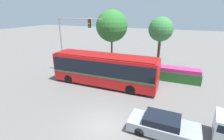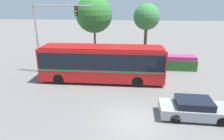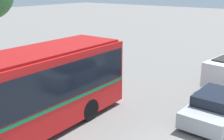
# 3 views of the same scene
# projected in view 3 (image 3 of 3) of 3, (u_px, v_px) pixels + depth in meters

# --- Properties ---
(city_bus) EXTENTS (11.30, 2.68, 3.34)m
(city_bus) POSITION_uv_depth(u_px,v_px,m) (5.00, 97.00, 10.07)
(city_bus) COLOR red
(city_bus) RESTS_ON ground
(sedan_foreground) EXTENTS (4.48, 1.96, 1.29)m
(sedan_foreground) POSITION_uv_depth(u_px,v_px,m) (217.00, 106.00, 12.33)
(sedan_foreground) COLOR gray
(sedan_foreground) RESTS_ON ground
(flowering_hedge) EXTENTS (9.86, 1.44, 1.57)m
(flowering_hedge) POSITION_uv_depth(u_px,v_px,m) (40.00, 73.00, 16.47)
(flowering_hedge) COLOR #286028
(flowering_hedge) RESTS_ON ground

